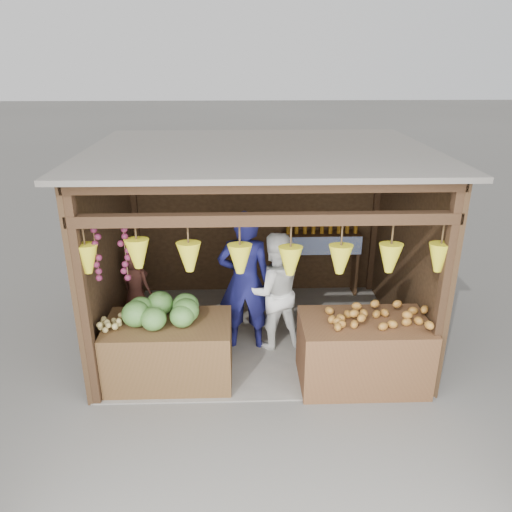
{
  "coord_description": "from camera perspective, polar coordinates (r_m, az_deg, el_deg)",
  "views": [
    {
      "loc": [
        -0.25,
        -6.22,
        3.73
      ],
      "look_at": [
        -0.05,
        -0.1,
        1.26
      ],
      "focal_mm": 35.0,
      "sensor_mm": 36.0,
      "label": 1
    }
  ],
  "objects": [
    {
      "name": "back_shelf",
      "position": [
        8.14,
        7.47,
        1.21
      ],
      "size": [
        1.25,
        0.32,
        1.32
      ],
      "color": "#382314",
      "rests_on": "ground"
    },
    {
      "name": "counter_left",
      "position": [
        6.25,
        -9.83,
        -10.69
      ],
      "size": [
        1.49,
        0.85,
        0.79
      ],
      "primitive_type": "cube",
      "color": "#473117",
      "rests_on": "ground"
    },
    {
      "name": "mango_pile",
      "position": [
        5.95,
        13.58,
        -6.61
      ],
      "size": [
        1.4,
        0.64,
        0.22
      ],
      "primitive_type": null,
      "color": "#B63C18",
      "rests_on": "counter_right"
    },
    {
      "name": "stool",
      "position": [
        7.46,
        -13.15,
        -7.47
      ],
      "size": [
        0.3,
        0.3,
        0.28
      ],
      "primitive_type": "cube",
      "color": "black",
      "rests_on": "ground"
    },
    {
      "name": "counter_right",
      "position": [
        6.24,
        12.08,
        -10.67
      ],
      "size": [
        1.5,
        0.85,
        0.84
      ],
      "primitive_type": "cube",
      "color": "#502F1A",
      "rests_on": "ground"
    },
    {
      "name": "tanfruit_pile",
      "position": [
        6.1,
        -16.42,
        -7.16
      ],
      "size": [
        0.34,
        0.4,
        0.13
      ],
      "primitive_type": null,
      "color": "tan",
      "rests_on": "counter_left"
    },
    {
      "name": "woman_standing",
      "position": [
        6.65,
        2.05,
        -3.99
      ],
      "size": [
        0.91,
        0.78,
        1.64
      ],
      "primitive_type": "imported",
      "rotation": [
        0.0,
        0.0,
        3.35
      ],
      "color": "white",
      "rests_on": "ground"
    },
    {
      "name": "vendor_seated",
      "position": [
        7.17,
        -13.58,
        -3.03
      ],
      "size": [
        0.58,
        0.52,
        0.99
      ],
      "primitive_type": "imported",
      "rotation": [
        0.0,
        0.0,
        2.59
      ],
      "color": "#542A21",
      "rests_on": "stool"
    },
    {
      "name": "man_standing",
      "position": [
        6.57,
        -1.3,
        -2.93
      ],
      "size": [
        0.73,
        0.5,
        1.94
      ],
      "primitive_type": "imported",
      "rotation": [
        0.0,
        0.0,
        3.09
      ],
      "color": "#14144B",
      "rests_on": "ground"
    },
    {
      "name": "stall_structure",
      "position": [
        6.52,
        0.16,
        3.49
      ],
      "size": [
        4.3,
        3.3,
        2.66
      ],
      "color": "slate",
      "rests_on": "ground"
    },
    {
      "name": "ground",
      "position": [
        7.26,
        0.4,
        -8.97
      ],
      "size": [
        80.0,
        80.0,
        0.0
      ],
      "primitive_type": "plane",
      "color": "#514F49",
      "rests_on": "ground"
    },
    {
      "name": "melon_pile",
      "position": [
        6.0,
        -10.54,
        -6.05
      ],
      "size": [
        1.0,
        0.5,
        0.32
      ],
      "primitive_type": null,
      "color": "#1F5215",
      "rests_on": "counter_left"
    }
  ]
}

